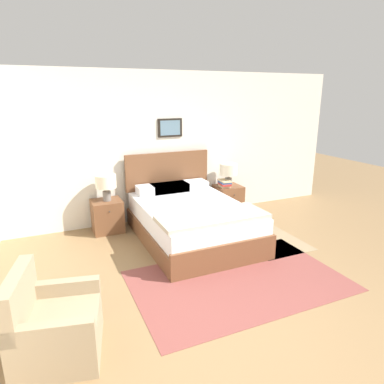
{
  "coord_description": "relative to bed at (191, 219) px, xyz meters",
  "views": [
    {
      "loc": [
        -1.79,
        -2.44,
        2.21
      ],
      "look_at": [
        0.1,
        1.8,
        0.87
      ],
      "focal_mm": 32.0,
      "sensor_mm": 36.0,
      "label": 1
    }
  ],
  "objects": [
    {
      "name": "ground_plane",
      "position": [
        -0.24,
        -2.16,
        -0.32
      ],
      "size": [
        16.0,
        16.0,
        0.0
      ],
      "primitive_type": "plane",
      "color": "olive"
    },
    {
      "name": "area_rug_bedside",
      "position": [
        1.09,
        -0.44,
        -0.32
      ],
      "size": [
        0.88,
        1.43,
        0.01
      ],
      "color": "#897556",
      "rests_on": "ground_plane"
    },
    {
      "name": "book_novel_upper",
      "position": [
        1.04,
        0.79,
        0.3
      ],
      "size": [
        0.2,
        0.27,
        0.03
      ],
      "rotation": [
        0.0,
        0.0,
        -0.1
      ],
      "color": "#335693",
      "rests_on": "book_hardcover_middle"
    },
    {
      "name": "nightstand_near_window",
      "position": [
        -1.14,
        0.84,
        -0.06
      ],
      "size": [
        0.48,
        0.47,
        0.53
      ],
      "color": "brown",
      "rests_on": "ground_plane"
    },
    {
      "name": "table_lamp_by_door",
      "position": [
        1.14,
        0.83,
        0.51
      ],
      "size": [
        0.33,
        0.33,
        0.43
      ],
      "color": "slate",
      "rests_on": "nightstand_by_door"
    },
    {
      "name": "nightstand_by_door",
      "position": [
        1.15,
        0.84,
        -0.06
      ],
      "size": [
        0.48,
        0.47,
        0.53
      ],
      "color": "brown",
      "rests_on": "ground_plane"
    },
    {
      "name": "table_lamp_near_window",
      "position": [
        -1.13,
        0.83,
        0.51
      ],
      "size": [
        0.33,
        0.33,
        0.43
      ],
      "color": "slate",
      "rests_on": "nightstand_near_window"
    },
    {
      "name": "area_rug_main",
      "position": [
        0.01,
        -1.43,
        -0.32
      ],
      "size": [
        2.55,
        1.62,
        0.01
      ],
      "color": "brown",
      "rests_on": "ground_plane"
    },
    {
      "name": "book_thick_bottom",
      "position": [
        1.04,
        0.79,
        0.23
      ],
      "size": [
        0.18,
        0.22,
        0.04
      ],
      "rotation": [
        0.0,
        0.0,
        -0.08
      ],
      "color": "beige",
      "rests_on": "nightstand_by_door"
    },
    {
      "name": "book_hardcover_middle",
      "position": [
        1.04,
        0.79,
        0.27
      ],
      "size": [
        0.21,
        0.3,
        0.04
      ],
      "rotation": [
        0.0,
        0.0,
        -0.15
      ],
      "color": "#B7332D",
      "rests_on": "book_thick_bottom"
    },
    {
      "name": "book_slim_near_top",
      "position": [
        1.04,
        0.79,
        0.33
      ],
      "size": [
        0.19,
        0.28,
        0.03
      ],
      "rotation": [
        0.0,
        0.0,
        -0.06
      ],
      "color": "beige",
      "rests_on": "book_novel_upper"
    },
    {
      "name": "bed",
      "position": [
        0.0,
        0.0,
        0.0
      ],
      "size": [
        1.53,
        2.19,
        1.22
      ],
      "color": "brown",
      "rests_on": "ground_plane"
    },
    {
      "name": "armchair",
      "position": [
        -2.1,
        -1.82,
        -0.05
      ],
      "size": [
        0.83,
        0.87,
        0.8
      ],
      "rotation": [
        0.0,
        0.0,
        -1.79
      ],
      "color": "#998466",
      "rests_on": "ground_plane"
    },
    {
      "name": "wall_back",
      "position": [
        -0.24,
        1.14,
        0.98
      ],
      "size": [
        7.46,
        0.09,
        2.6
      ],
      "color": "silver",
      "rests_on": "ground_plane"
    }
  ]
}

